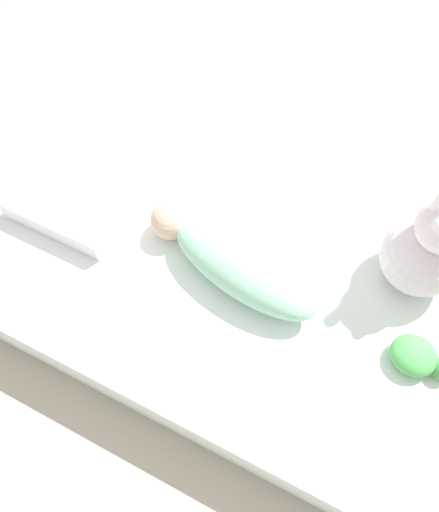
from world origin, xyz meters
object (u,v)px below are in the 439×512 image
at_px(turtle_plush, 419,358).
at_px(bunny_plush, 428,249).
at_px(swaddled_baby, 234,262).
at_px(pillow, 85,184).

bearing_deg(turtle_plush, bunny_plush, 109.88).
bearing_deg(swaddled_baby, bunny_plush, -143.65).
xyz_separation_m(pillow, turtle_plush, (0.98, -0.07, -0.00)).
height_order(bunny_plush, turtle_plush, bunny_plush).
distance_m(swaddled_baby, bunny_plush, 0.46).
relative_size(pillow, turtle_plush, 2.29).
bearing_deg(bunny_plush, pillow, -170.42).
relative_size(bunny_plush, turtle_plush, 2.41).
distance_m(swaddled_baby, turtle_plush, 0.49).
relative_size(swaddled_baby, bunny_plush, 1.35).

